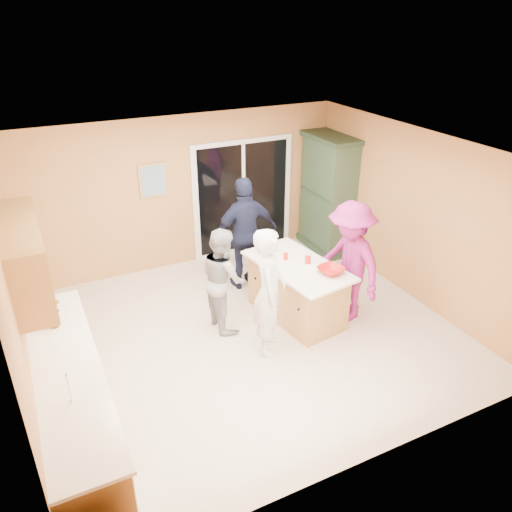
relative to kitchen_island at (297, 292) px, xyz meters
name	(u,v)px	position (x,y,z in m)	size (l,w,h in m)	color
floor	(250,334)	(-0.82, -0.12, -0.40)	(5.50, 5.50, 0.00)	#EFE4CF
ceiling	(248,152)	(-0.82, -0.12, 2.20)	(5.50, 5.00, 0.10)	silver
wall_back	(186,192)	(-0.82, 2.38, 0.90)	(5.50, 0.10, 2.60)	#EBA660
wall_front	(369,363)	(-0.82, -2.62, 0.90)	(5.50, 0.10, 2.60)	#EBA660
wall_left	(19,301)	(-3.57, -0.12, 0.90)	(0.10, 5.00, 2.60)	#EBA660
wall_right	(413,216)	(1.93, -0.12, 0.90)	(0.10, 5.00, 2.60)	#EBA660
left_cabinet_run	(75,414)	(-3.27, -1.17, 0.06)	(0.65, 3.05, 1.24)	tan
upper_cabinets	(26,258)	(-3.40, -0.32, 1.47)	(0.35, 1.60, 0.75)	tan
sliding_door	(243,198)	(0.23, 2.34, 0.65)	(1.90, 0.07, 2.10)	white
framed_picture	(153,180)	(-1.37, 2.35, 1.20)	(0.46, 0.04, 0.56)	#A68853
kitchen_island	(297,292)	(0.00, 0.00, 0.00)	(1.11, 1.74, 0.86)	tan
green_hutch	(328,196)	(1.67, 1.78, 0.64)	(0.61, 1.17, 2.14)	#233926
woman_white	(269,292)	(-0.74, -0.53, 0.48)	(0.64, 0.42, 1.75)	silver
woman_grey	(223,279)	(-1.04, 0.27, 0.35)	(0.73, 0.57, 1.50)	#A7A7AA
woman_navy	(246,234)	(-0.28, 1.15, 0.52)	(1.08, 0.45, 1.84)	#171D33
woman_magenta	(349,262)	(0.65, -0.33, 0.50)	(1.16, 0.67, 1.80)	#982170
serving_bowl	(331,270)	(0.28, -0.41, 0.50)	(0.34, 0.34, 0.08)	red
tulip_vase	(52,312)	(-3.27, -0.24, 0.74)	(0.21, 0.14, 0.39)	#A01B10
tumbler_near	(308,260)	(0.13, -0.05, 0.51)	(0.08, 0.08, 0.12)	red
tumbler_far	(286,256)	(-0.07, 0.22, 0.50)	(0.06, 0.06, 0.09)	red
wine_bottle	(262,246)	(-0.29, 0.55, 0.57)	(0.07, 0.07, 0.30)	black
white_plate	(312,267)	(0.13, -0.18, 0.46)	(0.25, 0.25, 0.02)	white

